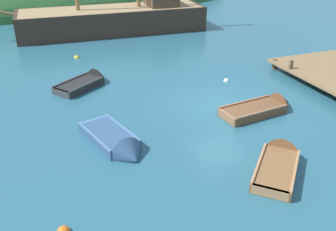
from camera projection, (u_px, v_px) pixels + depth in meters
The scene contains 9 objects.
ground_plane at pixel (221, 106), 16.70m from camera, with size 120.00×120.00×0.00m, color #285B70.
shore_hill at pixel (6, 5), 38.77m from camera, with size 51.72×19.42×9.36m, color #2D602D.
sailing_ship at pixel (115, 23), 28.42m from camera, with size 16.77×4.63×12.75m.
rowboat_portside at pixel (278, 163), 12.47m from camera, with size 3.05×3.09×1.17m.
rowboat_near_dock at pixel (264, 109), 16.19m from camera, with size 3.64×1.61×1.18m.
rowboat_center at pixel (116, 144), 13.57m from camera, with size 2.08×3.57×1.22m.
rowboat_far at pixel (87, 83), 18.90m from camera, with size 3.16×2.75×1.17m.
buoy_white at pixel (226, 81), 19.49m from camera, with size 0.28×0.28×0.28m, color white.
buoy_yellow at pixel (77, 58), 22.95m from camera, with size 0.32×0.32×0.32m, color yellow.
Camera 1 is at (-7.70, -13.17, 7.23)m, focal length 39.26 mm.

